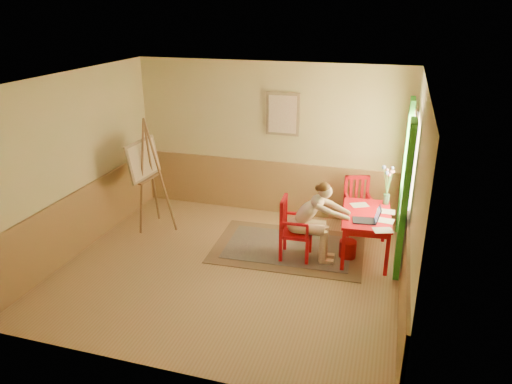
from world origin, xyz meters
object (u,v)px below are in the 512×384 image
(chair_left, at_px, (293,229))
(figure, at_px, (312,218))
(easel, at_px, (145,164))
(laptop, at_px, (369,219))
(chair_back, at_px, (357,205))
(table, at_px, (366,219))

(chair_left, height_order, figure, figure)
(easel, bearing_deg, laptop, -4.63)
(chair_back, xyz_separation_m, easel, (-3.54, -0.83, 0.68))
(chair_left, relative_size, chair_back, 1.02)
(table, relative_size, laptop, 2.93)
(chair_left, distance_m, figure, 0.36)
(chair_back, height_order, figure, figure)
(chair_back, bearing_deg, table, -76.14)
(table, height_order, easel, easel)
(chair_left, height_order, easel, easel)
(chair_left, bearing_deg, chair_back, 55.09)
(table, bearing_deg, chair_left, -160.24)
(laptop, relative_size, easel, 0.22)
(chair_back, height_order, easel, easel)
(figure, bearing_deg, laptop, 5.75)
(chair_left, bearing_deg, table, 19.76)
(table, distance_m, chair_back, 0.88)
(chair_back, relative_size, easel, 0.49)
(table, relative_size, figure, 0.98)
(table, distance_m, chair_left, 1.14)
(table, distance_m, laptop, 0.33)
(chair_left, relative_size, easel, 0.50)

